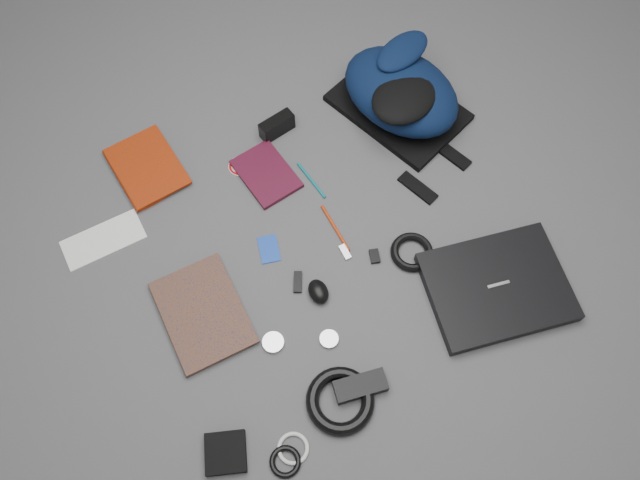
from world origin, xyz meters
name	(u,v)px	position (x,y,z in m)	size (l,w,h in m)	color
ground	(320,243)	(0.00, 0.00, 0.00)	(4.00, 4.00, 0.00)	#4F4F51
backpack	(401,91)	(0.40, 0.33, 0.09)	(0.29, 0.42, 0.18)	black
laptop	(497,287)	(0.38, -0.31, 0.02)	(0.37, 0.28, 0.04)	black
textbook_red	(119,182)	(-0.46, 0.41, 0.01)	(0.18, 0.24, 0.03)	maroon
comic_book	(167,330)	(-0.47, -0.08, 0.01)	(0.20, 0.28, 0.02)	#A3510B
envelope	(103,240)	(-0.55, 0.25, 0.00)	(0.22, 0.10, 0.00)	white
dvd_case	(266,174)	(-0.06, 0.27, 0.01)	(0.14, 0.19, 0.02)	#3A0B1A
compact_camera	(277,126)	(0.03, 0.40, 0.03)	(0.11, 0.04, 0.06)	black
sticker_disc	(240,166)	(-0.12, 0.33, 0.00)	(0.07, 0.07, 0.00)	white
pen_teal	(311,180)	(0.06, 0.20, 0.00)	(0.01, 0.01, 0.14)	#0D727B
pen_red	(335,228)	(0.06, 0.03, 0.00)	(0.01, 0.01, 0.16)	#B6340E
id_badge	(269,249)	(-0.14, 0.04, 0.00)	(0.05, 0.08, 0.00)	blue
usb_black	(298,282)	(-0.10, -0.09, 0.01)	(0.02, 0.06, 0.01)	black
usb_silver	(345,252)	(0.05, -0.05, 0.00)	(0.02, 0.05, 0.01)	silver
key_fob	(375,256)	(0.12, -0.10, 0.01)	(0.03, 0.04, 0.01)	black
mouse	(318,292)	(-0.06, -0.14, 0.02)	(0.05, 0.07, 0.04)	black
headphone_left	(273,342)	(-0.22, -0.22, 0.01)	(0.06, 0.06, 0.01)	silver
headphone_right	(329,339)	(-0.09, -0.26, 0.01)	(0.05, 0.05, 0.01)	silver
cable_coil	(412,252)	(0.22, -0.13, 0.01)	(0.12, 0.12, 0.02)	black
power_brick	(360,386)	(-0.07, -0.41, 0.02)	(0.13, 0.06, 0.03)	black
power_cord_coil	(340,401)	(-0.13, -0.42, 0.02)	(0.17, 0.17, 0.03)	black
pouch	(226,453)	(-0.43, -0.43, 0.01)	(0.10, 0.10, 0.03)	black
earbud_coil	(285,462)	(-0.30, -0.50, 0.01)	(0.08, 0.08, 0.01)	black
white_cable_coil	(293,448)	(-0.28, -0.48, 0.01)	(0.08, 0.08, 0.01)	white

